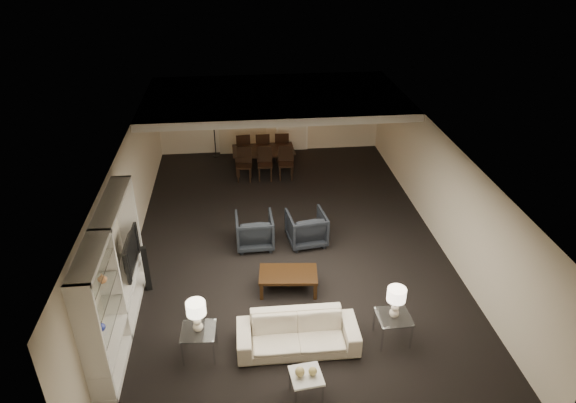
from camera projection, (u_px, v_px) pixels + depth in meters
The scene contains 35 objects.
floor at pixel (288, 242), 12.03m from camera, with size 11.00×11.00×0.00m, color black.
ceiling at pixel (288, 144), 10.82m from camera, with size 7.00×11.00×0.02m, color silver.
wall_back at pixel (270, 114), 16.21m from camera, with size 7.00×0.02×2.50m, color beige.
wall_front at pixel (332, 396), 6.64m from camera, with size 7.00×0.02×2.50m, color beige.
wall_left at pixel (128, 204), 11.11m from camera, with size 0.02×11.00×2.50m, color beige.
wall_right at pixel (440, 188), 11.74m from camera, with size 0.02×11.00×2.50m, color beige.
ceiling_soffit at pixel (275, 98), 13.91m from camera, with size 7.00×4.00×0.20m, color silver.
curtains at pixel (242, 117), 16.08m from camera, with size 1.50×0.12×2.40m, color beige.
door at pixel (292, 119), 16.34m from camera, with size 0.90×0.05×2.10m, color silver.
painting at pixel (336, 103), 16.22m from camera, with size 0.95×0.04×0.65m, color #142D38.
media_unit at pixel (114, 279), 8.90m from camera, with size 0.38×3.40×2.35m, color white, non-canonical shape.
pendant_light at pixel (286, 114), 14.17m from camera, with size 0.52×0.52×0.24m, color #D8591E.
sofa at pixel (298, 333), 8.96m from camera, with size 2.12×0.83×0.62m, color beige.
coffee_table at pixel (288, 281), 10.40m from camera, with size 1.16×0.68×0.42m, color black, non-canonical shape.
armchair_left at pixel (254, 231), 11.74m from camera, with size 0.84×0.87×0.79m, color black.
armchair_right at pixel (306, 228), 11.85m from camera, with size 0.84×0.87×0.79m, color black.
side_table_left at pixel (200, 342), 8.83m from camera, with size 0.58×0.58×0.54m, color white, non-canonical shape.
side_table_right at pixel (392, 328), 9.13m from camera, with size 0.58×0.58×0.54m, color silver, non-canonical shape.
table_lamp_left at pixel (197, 317), 8.55m from camera, with size 0.33×0.33×0.60m, color white, non-canonical shape.
table_lamp_right at pixel (396, 303), 8.86m from camera, with size 0.33×0.33×0.60m, color #EFDFCA, non-canonical shape.
marble_table at pixel (306, 386), 8.04m from camera, with size 0.49×0.49×0.49m, color silver, non-canonical shape.
gold_gourd_a at pixel (300, 372), 7.87m from camera, with size 0.16×0.16×0.16m, color tan.
gold_gourd_b at pixel (313, 371), 7.90m from camera, with size 0.14×0.14×0.14m, color tan.
television at pixel (126, 253), 9.77m from camera, with size 0.15×1.15×0.66m, color black.
vase_blue at pixel (100, 326), 7.92m from camera, with size 0.16×0.16×0.17m, color #2734AA.
vase_amber at pixel (102, 278), 8.17m from camera, with size 0.15×0.15×0.15m, color #D08045.
floor_speaker at pixel (146, 269), 10.28m from camera, with size 0.11×0.11×1.02m, color black.
dining_table at pixel (264, 160), 15.36m from camera, with size 1.83×1.02×0.64m, color black.
chair_nl at pixel (244, 165), 14.67m from camera, with size 0.44×0.44×0.95m, color black, non-canonical shape.
chair_nm at pixel (265, 164), 14.72m from camera, with size 0.44×0.44×0.95m, color black, non-canonical shape.
chair_nr at pixel (286, 163), 14.78m from camera, with size 0.44×0.44×0.95m, color black, non-canonical shape.
chair_fl at pixel (243, 147), 15.80m from camera, with size 0.44×0.44×0.95m, color black, non-canonical shape.
chair_fm at pixel (262, 147), 15.85m from camera, with size 0.44×0.44×0.95m, color black, non-canonical shape.
chair_fr at pixel (282, 146), 15.91m from camera, with size 0.44×0.44×0.95m, color black, non-canonical shape.
floor_lamp at pixel (214, 135), 16.04m from camera, with size 0.21×0.21×1.44m, color black, non-canonical shape.
Camera 1 is at (-1.04, -10.00, 6.67)m, focal length 32.00 mm.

